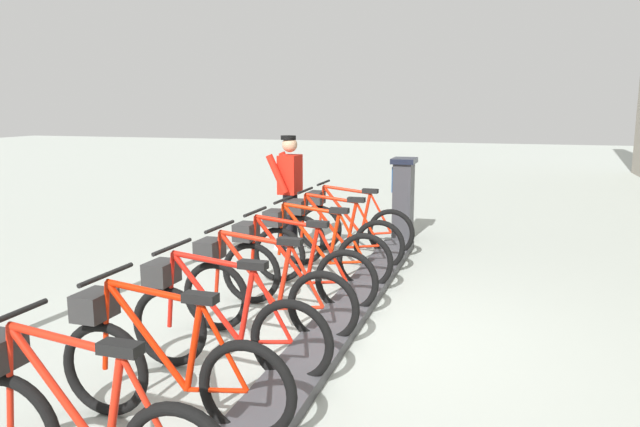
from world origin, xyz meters
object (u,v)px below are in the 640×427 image
at_px(bike_docked_3, 291,268).
at_px(bike_docked_6, 163,364).
at_px(bike_docked_5, 219,322).
at_px(bike_docked_1, 334,235).
at_px(payment_kiosk, 403,197).
at_px(bike_docked_2, 315,250).
at_px(bike_docked_4, 260,291).
at_px(bike_docked_0, 350,224).
at_px(worker_near_rack, 289,187).

height_order(bike_docked_3, bike_docked_6, same).
relative_size(bike_docked_5, bike_docked_6, 1.00).
height_order(bike_docked_1, bike_docked_6, same).
bearing_deg(bike_docked_3, payment_kiosk, -98.83).
relative_size(bike_docked_2, bike_docked_6, 1.00).
height_order(bike_docked_4, bike_docked_6, same).
relative_size(bike_docked_1, bike_docked_5, 1.00).
xyz_separation_m(bike_docked_1, bike_docked_2, (0.00, 0.83, 0.00)).
height_order(bike_docked_2, bike_docked_6, same).
height_order(payment_kiosk, bike_docked_4, payment_kiosk).
bearing_deg(bike_docked_4, bike_docked_1, -90.00).
bearing_deg(bike_docked_4, bike_docked_3, -90.00).
distance_m(bike_docked_0, worker_near_rack, 1.04).
height_order(bike_docked_1, bike_docked_2, same).
bearing_deg(bike_docked_4, bike_docked_6, 90.00).
bearing_deg(bike_docked_2, payment_kiosk, -101.35).
bearing_deg(bike_docked_2, worker_near_rack, -61.76).
bearing_deg(payment_kiosk, worker_near_rack, 37.07).
xyz_separation_m(payment_kiosk, bike_docked_4, (0.57, 4.51, -0.24)).
bearing_deg(bike_docked_3, bike_docked_0, -90.00).
relative_size(bike_docked_0, bike_docked_1, 1.00).
relative_size(bike_docked_4, bike_docked_5, 1.00).
bearing_deg(bike_docked_1, bike_docked_4, 90.00).
distance_m(payment_kiosk, bike_docked_3, 3.73).
bearing_deg(bike_docked_2, bike_docked_6, 90.00).
height_order(bike_docked_3, worker_near_rack, worker_near_rack).
distance_m(bike_docked_1, bike_docked_5, 3.34).
relative_size(bike_docked_2, bike_docked_4, 1.00).
distance_m(bike_docked_3, bike_docked_4, 0.83).
relative_size(bike_docked_0, bike_docked_3, 1.00).
distance_m(payment_kiosk, bike_docked_6, 6.21).
distance_m(bike_docked_4, worker_near_rack, 3.54).
height_order(payment_kiosk, bike_docked_0, payment_kiosk).
relative_size(bike_docked_1, bike_docked_6, 1.00).
bearing_deg(worker_near_rack, bike_docked_1, 136.22).
height_order(bike_docked_2, bike_docked_5, same).
xyz_separation_m(bike_docked_4, bike_docked_5, (0.00, 0.83, 0.00)).
bearing_deg(bike_docked_3, bike_docked_4, 90.00).
height_order(payment_kiosk, bike_docked_2, payment_kiosk).
height_order(bike_docked_1, worker_near_rack, worker_near_rack).
height_order(payment_kiosk, bike_docked_1, payment_kiosk).
xyz_separation_m(bike_docked_3, bike_docked_4, (0.00, 0.83, 0.00)).
bearing_deg(bike_docked_3, worker_near_rack, -70.12).
distance_m(bike_docked_3, worker_near_rack, 2.76).
xyz_separation_m(bike_docked_2, bike_docked_6, (0.00, 3.34, 0.00)).
height_order(bike_docked_2, bike_docked_4, same).
height_order(bike_docked_2, worker_near_rack, worker_near_rack).
relative_size(bike_docked_3, bike_docked_5, 1.00).
relative_size(payment_kiosk, bike_docked_6, 0.74).
relative_size(payment_kiosk, worker_near_rack, 0.77).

